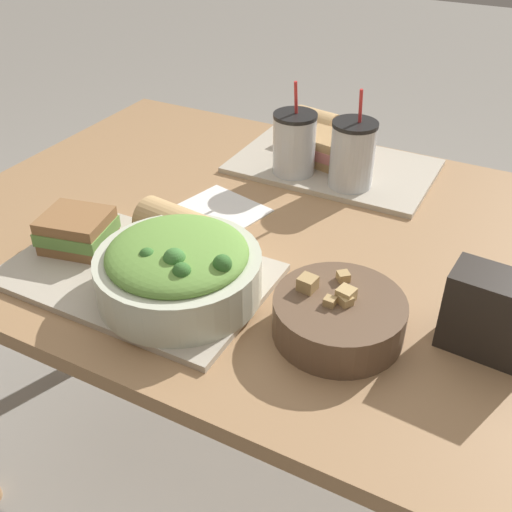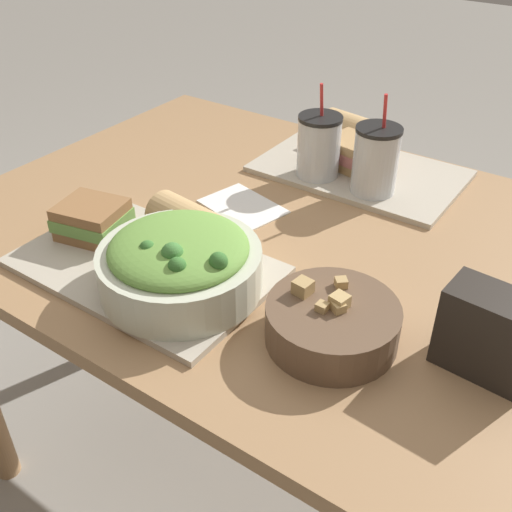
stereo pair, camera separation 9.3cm
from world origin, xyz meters
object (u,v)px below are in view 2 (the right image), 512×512
Objects in this scene: soup_bowl at (332,322)px; drink_cup_dark at (317,147)px; baguette_near at (189,224)px; baguette_far at (347,130)px; drink_cup_red at (375,162)px; salad_bowl at (180,262)px; napkin_folded at (243,206)px; chip_bag at (490,333)px; sandwich_near at (92,220)px; sandwich_far at (354,153)px.

soup_bowl is 0.97× the size of drink_cup_dark.
baguette_near is at bearing 168.09° from soup_bowl.
baguette_far is 0.56× the size of drink_cup_red.
salad_bowl is at bearing -138.81° from baguette_near.
chip_bag is at bearing -17.98° from napkin_folded.
sandwich_near is at bearing 122.94° from baguette_near.
drink_cup_dark is 0.97× the size of drink_cup_red.
chip_bag is (0.50, -0.54, 0.01)m from baguette_far.
baguette_near is at bearing -173.64° from baguette_far.
soup_bowl is at bearing -54.78° from sandwich_far.
chip_bag reaches higher than soup_bowl.
drink_cup_red reaches higher than sandwich_near.
sandwich_far is 0.65× the size of drink_cup_red.
drink_cup_dark is 0.22m from napkin_folded.
sandwich_near is 0.59m from sandwich_far.
drink_cup_dark is at bearing -110.28° from sandwich_far.
baguette_far is at bearing 93.67° from salad_bowl.
soup_bowl reaches higher than sandwich_near.
sandwich_far is at bearing 138.21° from chip_bag.
baguette_far is at bearing 3.79° from baguette_near.
sandwich_near is (-0.50, -0.01, 0.01)m from soup_bowl.
sandwich_near is 0.65× the size of drink_cup_red.
sandwich_near is 1.01× the size of chip_bag.
baguette_near is (-0.07, 0.11, -0.01)m from salad_bowl.
salad_bowl and chip_bag have the same top height.
salad_bowl is 0.56m from sandwich_far.
napkin_folded is at bearing -135.15° from drink_cup_red.
drink_cup_dark is 0.14m from drink_cup_red.
salad_bowl is at bearing -19.81° from sandwich_near.
drink_cup_red is (0.11, 0.48, 0.02)m from salad_bowl.
sandwich_near is 0.66m from baguette_far.
soup_bowl is 0.42m from napkin_folded.
salad_bowl is 0.47m from chip_bag.
baguette_far is at bearing 136.62° from sandwich_far.
drink_cup_dark is (0.21, 0.45, 0.03)m from sandwich_near.
soup_bowl is 1.44× the size of sandwich_near.
sandwich_near is at bearing -115.46° from drink_cup_dark.
drink_cup_red is 1.55× the size of chip_bag.
salad_bowl is at bearing -102.88° from drink_cup_red.
soup_bowl is 1.44× the size of sandwich_far.
chip_bag reaches higher than baguette_near.
baguette_near is (0.17, 0.08, 0.01)m from sandwich_near.
salad_bowl is 0.66m from baguette_far.
baguette_far is at bearing 60.12° from sandwich_near.
salad_bowl is 1.41× the size of napkin_folded.
drink_cup_dark reaches higher than sandwich_near.
baguette_near reaches higher than sandwich_far.
baguette_near is 0.37m from drink_cup_dark.
sandwich_near is 1.16× the size of baguette_far.
drink_cup_dark reaches higher than salad_bowl.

